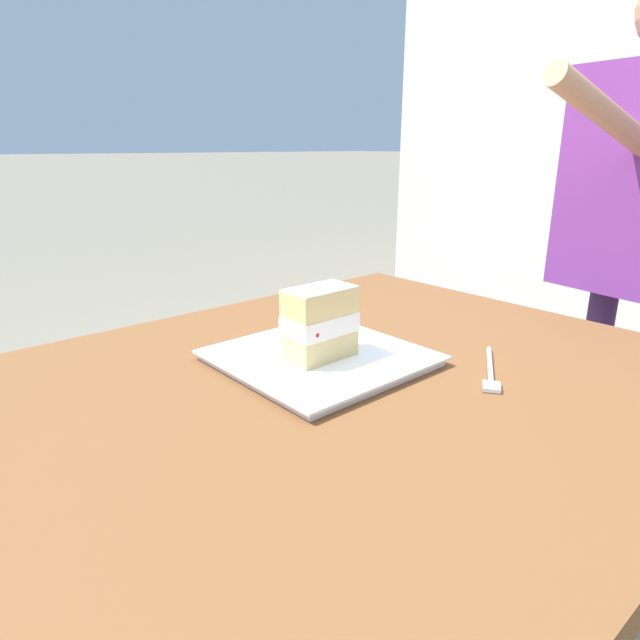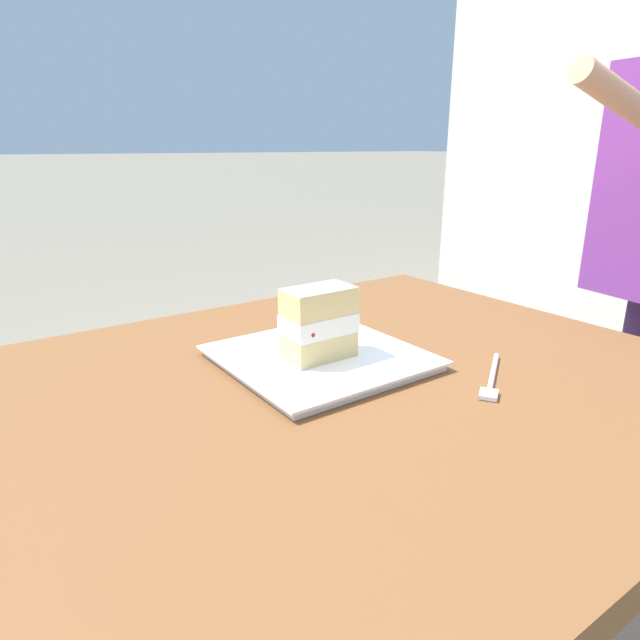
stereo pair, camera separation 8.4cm
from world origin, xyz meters
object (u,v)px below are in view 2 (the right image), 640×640
at_px(cake_slice, 319,323).
at_px(dessert_fork, 492,378).
at_px(patio_table, 271,470).
at_px(dessert_plate, 320,358).

relative_size(cake_slice, dessert_fork, 0.73).
xyz_separation_m(cake_slice, dessert_fork, (0.17, -0.19, -0.07)).
relative_size(patio_table, dessert_fork, 8.96).
relative_size(patio_table, cake_slice, 12.24).
relative_size(dessert_plate, dessert_fork, 1.92).
height_order(patio_table, dessert_fork, dessert_fork).
distance_m(patio_table, dessert_plate, 0.19).
height_order(cake_slice, dessert_fork, cake_slice).
xyz_separation_m(dessert_plate, cake_slice, (-0.01, -0.01, 0.06)).
height_order(dessert_plate, dessert_fork, dessert_plate).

